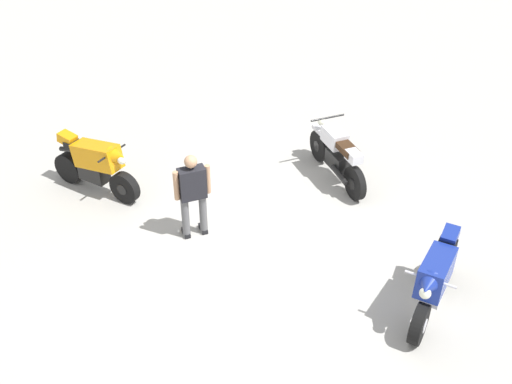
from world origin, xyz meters
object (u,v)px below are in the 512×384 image
motorcycle_orange_sportbike (95,164)px  person_in_black_shirt (193,192)px  motorcycle_blue_sportbike (435,279)px  motorcycle_silver_cruiser (337,155)px

motorcycle_orange_sportbike → person_in_black_shirt: bearing=-3.5°
motorcycle_blue_sportbike → motorcycle_silver_cruiser: bearing=-135.8°
motorcycle_blue_sportbike → motorcycle_silver_cruiser: size_ratio=1.04×
motorcycle_blue_sportbike → motorcycle_silver_cruiser: (3.00, -2.12, -0.07)m
motorcycle_blue_sportbike → motorcycle_orange_sportbike: bearing=-91.2°
motorcycle_silver_cruiser → motorcycle_orange_sportbike: 4.51m
motorcycle_silver_cruiser → motorcycle_orange_sportbike: bearing=73.8°
motorcycle_silver_cruiser → motorcycle_orange_sportbike: motorcycle_orange_sportbike is taller
motorcycle_blue_sportbike → motorcycle_silver_cruiser: motorcycle_blue_sportbike is taller
motorcycle_silver_cruiser → motorcycle_orange_sportbike: size_ratio=0.96×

